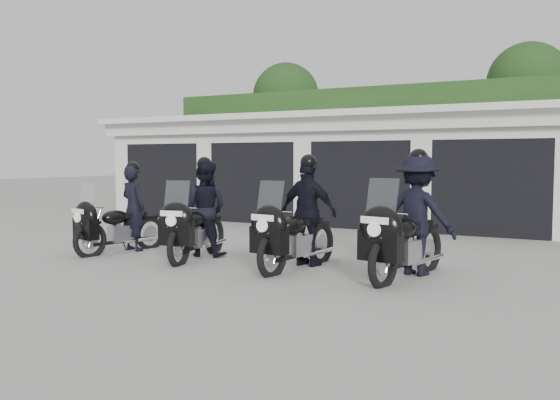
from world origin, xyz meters
The scene contains 7 objects.
ground centered at (0.00, 0.00, 0.00)m, with size 80.00×80.00×0.00m, color gray.
garage_block centered at (0.00, 8.06, 1.42)m, with size 16.40×6.80×2.96m.
background_vegetation centered at (0.37, 12.92, 2.77)m, with size 20.00×3.90×5.80m.
police_bike_a centered at (-2.67, -0.07, 0.70)m, with size 0.86×2.00×1.76m.
police_bike_b centered at (-1.00, 0.14, 0.78)m, with size 0.98×2.11×1.85m.
police_bike_c centered at (1.02, 0.12, 0.80)m, with size 1.09×2.17×1.89m.
police_bike_d centered at (2.79, 0.23, 0.84)m, with size 1.27×2.25×1.97m.
Camera 1 is at (5.17, -8.43, 1.76)m, focal length 38.00 mm.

